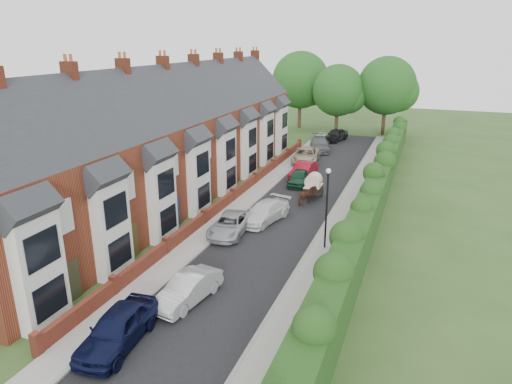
% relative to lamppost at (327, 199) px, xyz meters
% --- Properties ---
extents(ground, '(140.00, 140.00, 0.00)m').
position_rel_lamppost_xyz_m(ground, '(-3.40, -4.00, -3.30)').
color(ground, '#2D4C1E').
rests_on(ground, ground).
extents(road, '(6.00, 58.00, 0.02)m').
position_rel_lamppost_xyz_m(road, '(-3.90, 7.00, -3.29)').
color(road, black).
rests_on(road, ground).
extents(pavement_hedge_side, '(2.20, 58.00, 0.12)m').
position_rel_lamppost_xyz_m(pavement_hedge_side, '(0.20, 7.00, -3.24)').
color(pavement_hedge_side, gray).
rests_on(pavement_hedge_side, ground).
extents(pavement_house_side, '(1.70, 58.00, 0.12)m').
position_rel_lamppost_xyz_m(pavement_house_side, '(-7.75, 7.00, -3.24)').
color(pavement_house_side, gray).
rests_on(pavement_house_side, ground).
extents(kerb_hedge_side, '(0.18, 58.00, 0.13)m').
position_rel_lamppost_xyz_m(kerb_hedge_side, '(-0.85, 7.00, -3.23)').
color(kerb_hedge_side, gray).
rests_on(kerb_hedge_side, ground).
extents(kerb_house_side, '(0.18, 58.00, 0.13)m').
position_rel_lamppost_xyz_m(kerb_house_side, '(-6.95, 7.00, -3.23)').
color(kerb_house_side, gray).
rests_on(kerb_house_side, ground).
extents(hedge, '(2.10, 58.00, 2.85)m').
position_rel_lamppost_xyz_m(hedge, '(2.00, 7.00, -1.70)').
color(hedge, '#153912').
rests_on(hedge, ground).
extents(terrace_row, '(9.05, 40.50, 11.50)m').
position_rel_lamppost_xyz_m(terrace_row, '(-14.27, 5.98, 1.18)').
color(terrace_row, brown).
rests_on(terrace_row, ground).
extents(garden_wall_row, '(0.35, 40.35, 1.10)m').
position_rel_lamppost_xyz_m(garden_wall_row, '(-8.75, 6.00, -2.84)').
color(garden_wall_row, brown).
rests_on(garden_wall_row, ground).
extents(lamppost, '(0.32, 0.32, 5.16)m').
position_rel_lamppost_xyz_m(lamppost, '(0.00, 0.00, 0.00)').
color(lamppost, black).
rests_on(lamppost, ground).
extents(tree_far_left, '(7.14, 6.80, 9.29)m').
position_rel_lamppost_xyz_m(tree_far_left, '(-6.05, 36.08, 2.41)').
color(tree_far_left, '#332316').
rests_on(tree_far_left, ground).
extents(tree_far_right, '(7.98, 7.60, 10.31)m').
position_rel_lamppost_xyz_m(tree_far_right, '(-0.01, 38.08, 3.02)').
color(tree_far_right, '#332316').
rests_on(tree_far_right, ground).
extents(tree_far_back, '(8.40, 8.00, 10.82)m').
position_rel_lamppost_xyz_m(tree_far_back, '(-11.99, 39.08, 3.32)').
color(tree_far_back, '#332316').
rests_on(tree_far_back, ground).
extents(car_navy, '(2.26, 4.78, 1.58)m').
position_rel_lamppost_xyz_m(car_navy, '(-6.13, -12.20, -2.51)').
color(car_navy, black).
rests_on(car_navy, ground).
extents(car_silver_a, '(2.11, 4.34, 1.37)m').
position_rel_lamppost_xyz_m(car_silver_a, '(-5.00, -8.20, -2.61)').
color(car_silver_a, '#B5B5BA').
rests_on(car_silver_a, ground).
extents(car_silver_b, '(2.46, 4.73, 1.27)m').
position_rel_lamppost_xyz_m(car_silver_b, '(-6.40, 0.14, -2.66)').
color(car_silver_b, '#A3A6AA').
rests_on(car_silver_b, ground).
extents(car_white, '(3.01, 5.07, 1.38)m').
position_rel_lamppost_xyz_m(car_white, '(-5.00, 3.00, -2.61)').
color(car_white, silver).
rests_on(car_white, ground).
extents(car_green, '(1.79, 3.98, 1.33)m').
position_rel_lamppost_xyz_m(car_green, '(-5.02, 12.20, -2.63)').
color(car_green, '#113922').
rests_on(car_green, ground).
extents(car_red, '(1.82, 4.58, 1.48)m').
position_rel_lamppost_xyz_m(car_red, '(-5.17, 14.31, -2.56)').
color(car_red, maroon).
rests_on(car_red, ground).
extents(car_beige, '(3.35, 5.85, 1.54)m').
position_rel_lamppost_xyz_m(car_beige, '(-6.40, 19.80, -2.53)').
color(car_beige, tan).
rests_on(car_beige, ground).
extents(car_grey, '(3.40, 5.74, 1.56)m').
position_rel_lamppost_xyz_m(car_grey, '(-6.32, 25.80, -2.52)').
color(car_grey, '#54575B').
rests_on(car_grey, ground).
extents(car_black, '(2.87, 4.86, 1.55)m').
position_rel_lamppost_xyz_m(car_black, '(-5.60, 31.71, -2.52)').
color(car_black, black).
rests_on(car_black, ground).
extents(horse, '(1.40, 1.92, 1.48)m').
position_rel_lamppost_xyz_m(horse, '(-2.97, 7.23, -2.56)').
color(horse, '#432418').
rests_on(horse, ground).
extents(horse_cart, '(1.30, 2.88, 2.08)m').
position_rel_lamppost_xyz_m(horse_cart, '(-2.97, 9.12, -2.11)').
color(horse_cart, black).
rests_on(horse_cart, ground).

